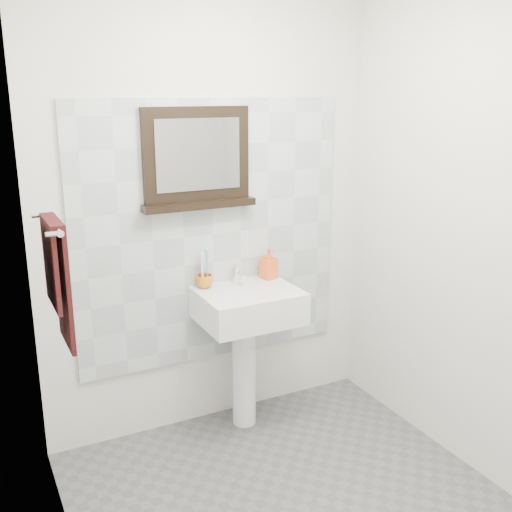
{
  "coord_description": "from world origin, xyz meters",
  "views": [
    {
      "loc": [
        -1.28,
        -1.98,
        1.94
      ],
      "look_at": [
        0.01,
        0.55,
        1.15
      ],
      "focal_mm": 42.0,
      "sensor_mm": 36.0,
      "label": 1
    }
  ],
  "objects": [
    {
      "name": "hand_towel",
      "position": [
        -0.94,
        0.51,
        1.21
      ],
      "size": [
        0.06,
        0.3,
        0.55
      ],
      "color": "black",
      "rests_on": "towel_bar"
    },
    {
      "name": "towel_bar",
      "position": [
        -0.95,
        0.51,
        1.42
      ],
      "size": [
        0.07,
        0.4,
        0.03
      ],
      "color": "silver",
      "rests_on": "left_wall"
    },
    {
      "name": "toothbrush_cup",
      "position": [
        -0.08,
        1.01,
        0.9
      ],
      "size": [
        0.12,
        0.12,
        0.08
      ],
      "primitive_type": "imported",
      "rotation": [
        0.0,
        0.0,
        -0.31
      ],
      "color": "orange",
      "rests_on": "pedestal_sink"
    },
    {
      "name": "back_wall",
      "position": [
        0.0,
        1.1,
        1.25
      ],
      "size": [
        2.0,
        0.01,
        2.5
      ],
      "primitive_type": "cube",
      "color": "silver",
      "rests_on": "ground"
    },
    {
      "name": "splashback",
      "position": [
        0.0,
        1.09,
        1.15
      ],
      "size": [
        1.6,
        0.02,
        1.5
      ],
      "primitive_type": "cube",
      "color": "silver",
      "rests_on": "back_wall"
    },
    {
      "name": "framed_mirror",
      "position": [
        -0.09,
        1.06,
        1.57
      ],
      "size": [
        0.64,
        0.11,
        0.54
      ],
      "color": "black",
      "rests_on": "back_wall"
    },
    {
      "name": "toothbrushes",
      "position": [
        -0.08,
        1.02,
        0.98
      ],
      "size": [
        0.05,
        0.04,
        0.21
      ],
      "color": "white",
      "rests_on": "toothbrush_cup"
    },
    {
      "name": "left_wall",
      "position": [
        -1.0,
        0.0,
        1.25
      ],
      "size": [
        0.01,
        2.2,
        2.5
      ],
      "primitive_type": "cube",
      "color": "silver",
      "rests_on": "ground"
    },
    {
      "name": "right_wall",
      "position": [
        1.0,
        0.0,
        1.25
      ],
      "size": [
        0.01,
        2.2,
        2.5
      ],
      "primitive_type": "cube",
      "color": "silver",
      "rests_on": "ground"
    },
    {
      "name": "pedestal_sink",
      "position": [
        0.12,
        0.87,
        0.68
      ],
      "size": [
        0.55,
        0.44,
        0.96
      ],
      "color": "white",
      "rests_on": "ground"
    },
    {
      "name": "soap_dispenser",
      "position": [
        0.32,
        1.0,
        0.95
      ],
      "size": [
        0.1,
        0.1,
        0.18
      ],
      "primitive_type": "imported",
      "rotation": [
        0.0,
        0.0,
        0.22
      ],
      "color": "red",
      "rests_on": "pedestal_sink"
    }
  ]
}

